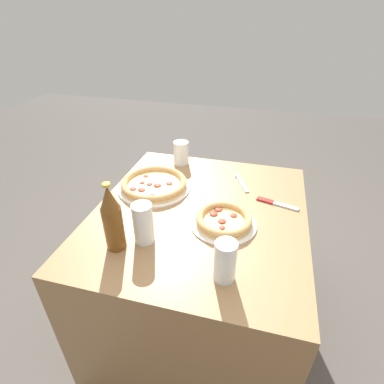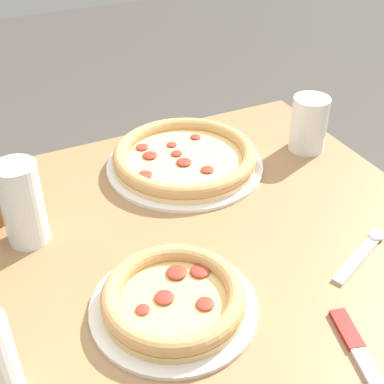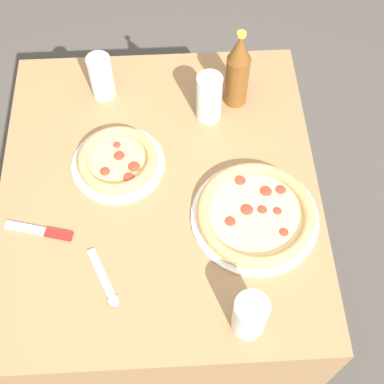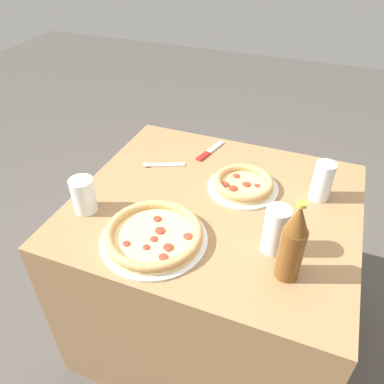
# 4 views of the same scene
# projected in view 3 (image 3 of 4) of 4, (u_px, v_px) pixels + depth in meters

# --- Properties ---
(ground_plane) EXTENTS (8.00, 8.00, 0.00)m
(ground_plane) POSITION_uv_depth(u_px,v_px,m) (169.00, 283.00, 2.10)
(ground_plane) COLOR #4C4742
(table) EXTENTS (0.99, 0.88, 0.74)m
(table) POSITION_uv_depth(u_px,v_px,m) (165.00, 242.00, 1.79)
(table) COLOR #997047
(table) RESTS_ON ground_plane
(pizza_pepperoni) EXTENTS (0.26, 0.26, 0.04)m
(pizza_pepperoni) POSITION_uv_depth(u_px,v_px,m) (118.00, 161.00, 1.49)
(pizza_pepperoni) COLOR silver
(pizza_pepperoni) RESTS_ON table
(pizza_salami) EXTENTS (0.34, 0.34, 0.04)m
(pizza_salami) POSITION_uv_depth(u_px,v_px,m) (255.00, 214.00, 1.40)
(pizza_salami) COLOR white
(pizza_salami) RESTS_ON table
(glass_mango_juice) EXTENTS (0.07, 0.07, 0.14)m
(glass_mango_juice) POSITION_uv_depth(u_px,v_px,m) (102.00, 79.00, 1.59)
(glass_mango_juice) COLOR white
(glass_mango_juice) RESTS_ON table
(glass_water) EXTENTS (0.07, 0.07, 0.16)m
(glass_water) POSITION_uv_depth(u_px,v_px,m) (209.00, 99.00, 1.54)
(glass_water) COLOR white
(glass_water) RESTS_ON table
(glass_iced_tea) EXTENTS (0.08, 0.08, 0.12)m
(glass_iced_tea) POSITION_uv_depth(u_px,v_px,m) (250.00, 316.00, 1.22)
(glass_iced_tea) COLOR white
(glass_iced_tea) RESTS_ON table
(beer_bottle) EXTENTS (0.07, 0.07, 0.26)m
(beer_bottle) POSITION_uv_depth(u_px,v_px,m) (238.00, 70.00, 1.52)
(beer_bottle) COLOR brown
(beer_bottle) RESTS_ON table
(knife) EXTENTS (0.07, 0.18, 0.01)m
(knife) POSITION_uv_depth(u_px,v_px,m) (42.00, 231.00, 1.39)
(knife) COLOR maroon
(knife) RESTS_ON table
(spoon) EXTENTS (0.16, 0.09, 0.01)m
(spoon) POSITION_uv_depth(u_px,v_px,m) (106.00, 284.00, 1.32)
(spoon) COLOR silver
(spoon) RESTS_ON table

